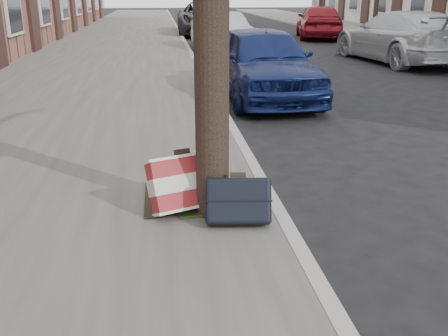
{
  "coord_description": "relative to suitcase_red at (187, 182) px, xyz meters",
  "views": [
    {
      "loc": [
        -2.24,
        -3.09,
        1.94
      ],
      "look_at": [
        -1.74,
        0.8,
        0.54
      ],
      "focal_mm": 40.0,
      "sensor_mm": 36.0,
      "label": 1
    }
  ],
  "objects": [
    {
      "name": "near_sidewalk",
      "position": [
        -1.66,
        14.06,
        -0.31
      ],
      "size": [
        5.0,
        70.0,
        0.12
      ],
      "primitive_type": "cube",
      "color": "#65625B",
      "rests_on": "ground"
    },
    {
      "name": "far_sidewalk",
      "position": [
        9.84,
        14.06,
        -0.31
      ],
      "size": [
        4.0,
        70.0,
        0.12
      ],
      "primitive_type": "cube",
      "color": "slate",
      "rests_on": "ground"
    },
    {
      "name": "dirt_patch",
      "position": [
        0.04,
        0.26,
        -0.24
      ],
      "size": [
        0.85,
        0.85,
        0.02
      ],
      "primitive_type": "cube",
      "color": "black",
      "rests_on": "near_sidewalk"
    },
    {
      "name": "suitcase_red",
      "position": [
        0.0,
        0.0,
        0.0
      ],
      "size": [
        0.74,
        0.56,
        0.5
      ],
      "primitive_type": "cube",
      "rotation": [
        -0.42,
        0.0,
        0.36
      ],
      "color": "maroon",
      "rests_on": "near_sidewalk"
    },
    {
      "name": "suitcase_navy",
      "position": [
        0.39,
        -0.34,
        -0.04
      ],
      "size": [
        0.56,
        0.37,
        0.42
      ],
      "primitive_type": "cube",
      "rotation": [
        -0.42,
        0.0,
        -0.11
      ],
      "color": "black",
      "rests_on": "near_sidewalk"
    },
    {
      "name": "car_near_front",
      "position": [
        1.72,
        5.25,
        0.3
      ],
      "size": [
        1.76,
        4.03,
        1.35
      ],
      "primitive_type": "imported",
      "rotation": [
        0.0,
        0.0,
        0.04
      ],
      "color": "#0F1B4C",
      "rests_on": "ground"
    },
    {
      "name": "car_near_mid",
      "position": [
        1.95,
        13.11,
        0.26
      ],
      "size": [
        1.95,
        3.98,
        1.26
      ],
      "primitive_type": "imported",
      "rotation": [
        0.0,
        0.0,
        0.17
      ],
      "color": "#A3A6AA",
      "rests_on": "ground"
    },
    {
      "name": "car_near_back",
      "position": [
        1.95,
        19.81,
        0.37
      ],
      "size": [
        2.59,
        5.38,
        1.48
      ],
      "primitive_type": "imported",
      "rotation": [
        0.0,
        0.0,
        -0.03
      ],
      "color": "#323237",
      "rests_on": "ground"
    },
    {
      "name": "car_far_front",
      "position": [
        6.56,
        9.68,
        0.34
      ],
      "size": [
        2.48,
        5.11,
        1.43
      ],
      "primitive_type": "imported",
      "rotation": [
        0.0,
        0.0,
        3.24
      ],
      "color": "#B2B6BA",
      "rests_on": "ground"
    },
    {
      "name": "car_far_back",
      "position": [
        6.6,
        17.32,
        0.35
      ],
      "size": [
        2.54,
        4.49,
        1.44
      ],
      "primitive_type": "imported",
      "rotation": [
        0.0,
        0.0,
        2.93
      ],
      "color": "maroon",
      "rests_on": "ground"
    }
  ]
}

